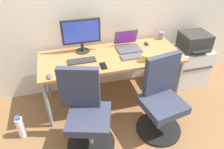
{
  "coord_description": "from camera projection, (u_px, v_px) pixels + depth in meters",
  "views": [
    {
      "loc": [
        -0.59,
        -2.26,
        2.07
      ],
      "look_at": [
        0.0,
        -0.05,
        0.47
      ],
      "focal_mm": 34.51,
      "sensor_mm": 36.0,
      "label": 1
    }
  ],
  "objects": [
    {
      "name": "keyboard_by_monitor",
      "position": [
        82.0,
        61.0,
        2.57
      ],
      "size": [
        0.34,
        0.12,
        0.02
      ],
      "primitive_type": "cube",
      "color": "#2D2D2D",
      "rests_on": "desk"
    },
    {
      "name": "desk",
      "position": [
        111.0,
        60.0,
        2.72
      ],
      "size": [
        1.77,
        0.69,
        0.72
      ],
      "color": "#B77542",
      "rests_on": "ground"
    },
    {
      "name": "phone_near_monitor",
      "position": [
        103.0,
        66.0,
        2.49
      ],
      "size": [
        0.07,
        0.14,
        0.01
      ],
      "primitive_type": "cube",
      "color": "black",
      "rests_on": "desk"
    },
    {
      "name": "mouse_by_monitor",
      "position": [
        147.0,
        43.0,
        2.93
      ],
      "size": [
        0.06,
        0.1,
        0.03
      ],
      "primitive_type": "ellipsoid",
      "color": "#2D2D2D",
      "rests_on": "desk"
    },
    {
      "name": "keyboard_by_laptop",
      "position": [
        134.0,
        57.0,
        2.65
      ],
      "size": [
        0.34,
        0.12,
        0.02
      ],
      "primitive_type": "cube",
      "color": "#515156",
      "rests_on": "desk"
    },
    {
      "name": "coffee_mug",
      "position": [
        145.0,
        58.0,
        2.55
      ],
      "size": [
        0.08,
        0.08,
        0.09
      ],
      "primitive_type": "cylinder",
      "color": "yellow",
      "rests_on": "desk"
    },
    {
      "name": "side_cabinet",
      "position": [
        188.0,
        66.0,
        3.28
      ],
      "size": [
        0.51,
        0.44,
        0.59
      ],
      "color": "silver",
      "rests_on": "ground"
    },
    {
      "name": "office_chair_left",
      "position": [
        86.0,
        114.0,
        2.27
      ],
      "size": [
        0.55,
        0.55,
        0.94
      ],
      "color": "black",
      "rests_on": "ground"
    },
    {
      "name": "open_laptop",
      "position": [
        127.0,
        44.0,
        2.83
      ],
      "size": [
        0.31,
        0.29,
        0.22
      ],
      "color": "#4C4C51",
      "rests_on": "desk"
    },
    {
      "name": "pen_cup",
      "position": [
        161.0,
        35.0,
        3.05
      ],
      "size": [
        0.07,
        0.07,
        0.1
      ],
      "primitive_type": "cylinder",
      "color": "slate",
      "rests_on": "desk"
    },
    {
      "name": "printer",
      "position": [
        194.0,
        41.0,
        3.04
      ],
      "size": [
        0.38,
        0.4,
        0.24
      ],
      "color": "#2D2D2D",
      "rests_on": "side_cabinet"
    },
    {
      "name": "mouse_by_laptop",
      "position": [
        49.0,
        76.0,
        2.3
      ],
      "size": [
        0.06,
        0.1,
        0.03
      ],
      "primitive_type": "ellipsoid",
      "color": "#515156",
      "rests_on": "desk"
    },
    {
      "name": "ground_plane",
      "position": [
        111.0,
        99.0,
        3.1
      ],
      "size": [
        5.28,
        5.28,
        0.0
      ],
      "primitive_type": "plane",
      "color": "brown"
    },
    {
      "name": "office_chair_right",
      "position": [
        161.0,
        100.0,
        2.45
      ],
      "size": [
        0.54,
        0.54,
        0.94
      ],
      "color": "black",
      "rests_on": "ground"
    },
    {
      "name": "desktop_monitor",
      "position": [
        81.0,
        34.0,
        2.64
      ],
      "size": [
        0.48,
        0.18,
        0.43
      ],
      "color": "#262626",
      "rests_on": "desk"
    },
    {
      "name": "water_bottle_on_floor",
      "position": [
        21.0,
        127.0,
        2.48
      ],
      "size": [
        0.09,
        0.09,
        0.31
      ],
      "color": "white",
      "rests_on": "ground"
    }
  ]
}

